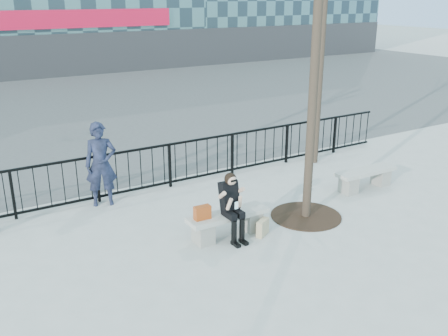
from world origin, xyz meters
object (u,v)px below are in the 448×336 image
bench_second (365,177)px  bench_main (228,222)px  standing_man (101,164)px  seated_woman (232,207)px

bench_second → bench_main: bearing=-173.3°
bench_main → standing_man: standing_man is taller
seated_woman → standing_man: 3.35m
bench_main → seated_woman: seated_woman is taller
seated_woman → bench_second: bearing=7.8°
bench_main → seated_woman: (0.00, -0.16, 0.37)m
standing_man → bench_second: bearing=-6.6°
bench_second → seated_woman: bearing=-171.2°
bench_main → standing_man: 3.27m
standing_man → bench_main: bearing=-45.0°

